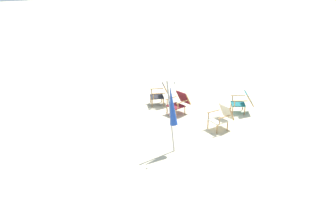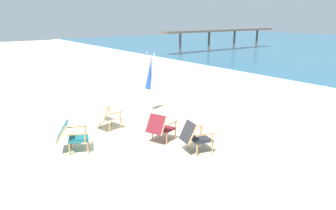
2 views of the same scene
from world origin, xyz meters
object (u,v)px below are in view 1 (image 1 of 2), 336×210
object	(u,v)px
beach_chair_front_left	(179,102)
beach_chair_mid_center	(161,94)
beach_chair_back_left	(222,116)
umbrella_furled_blue	(172,106)
beach_chair_front_right	(243,101)

from	to	relation	value
beach_chair_front_left	beach_chair_mid_center	world-z (taller)	beach_chair_mid_center
beach_chair_back_left	umbrella_furled_blue	distance (m)	2.43
beach_chair_front_left	beach_chair_front_right	bearing A→B (deg)	-109.67
beach_chair_mid_center	beach_chair_front_right	distance (m)	3.06
beach_chair_mid_center	umbrella_furled_blue	distance (m)	3.87
beach_chair_back_left	beach_chair_front_right	bearing A→B (deg)	-55.45
beach_chair_front_left	beach_chair_front_right	distance (m)	2.29
umbrella_furled_blue	beach_chair_back_left	bearing A→B (deg)	-69.18
beach_chair_front_left	umbrella_furled_blue	xyz separation A→B (m)	(-2.53, 1.33, 0.96)
beach_chair_mid_center	umbrella_furled_blue	world-z (taller)	umbrella_furled_blue
beach_chair_back_left	umbrella_furled_blue	xyz separation A→B (m)	(-0.79, 2.09, 0.95)
beach_chair_mid_center	beach_chair_front_right	xyz separation A→B (m)	(-1.84, -2.44, -0.01)
beach_chair_mid_center	beach_chair_back_left	xyz separation A→B (m)	(-2.81, -1.04, 0.00)
beach_chair_mid_center	beach_chair_back_left	world-z (taller)	same
beach_chair_front_left	beach_chair_front_right	xyz separation A→B (m)	(-0.77, -2.16, -0.00)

